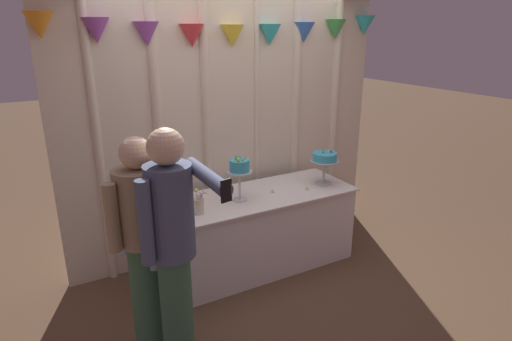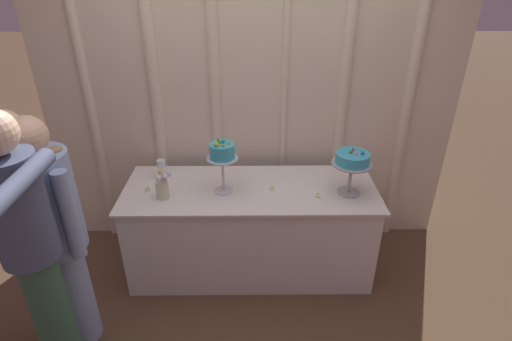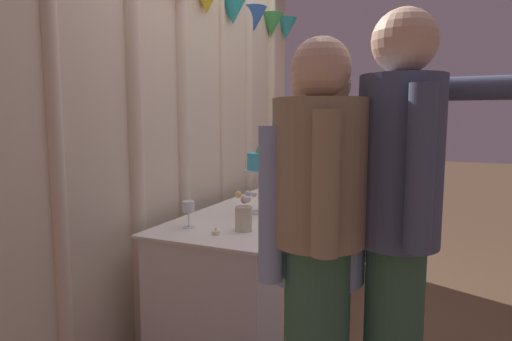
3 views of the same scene
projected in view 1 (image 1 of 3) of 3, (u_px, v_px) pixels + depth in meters
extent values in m
plane|color=brown|center=(261.00, 269.00, 4.14)|extent=(24.00, 24.00, 0.00)
cube|color=beige|center=(232.00, 124.00, 4.22)|extent=(3.34, 0.04, 2.64)
cylinder|color=beige|center=(97.00, 141.00, 3.61)|extent=(0.07, 0.07, 2.64)
cylinder|color=beige|center=(159.00, 134.00, 3.86)|extent=(0.10, 0.10, 2.64)
cylinder|color=beige|center=(207.00, 128.00, 4.07)|extent=(0.09, 0.09, 2.64)
cylinder|color=beige|center=(257.00, 122.00, 4.32)|extent=(0.05, 0.05, 2.64)
cylinder|color=beige|center=(295.00, 117.00, 4.54)|extent=(0.09, 0.09, 2.64)
cylinder|color=beige|center=(334.00, 113.00, 4.78)|extent=(0.09, 0.09, 2.64)
cone|color=orange|center=(39.00, 25.00, 3.14)|extent=(0.22, 0.22, 0.20)
cone|color=purple|center=(96.00, 31.00, 3.34)|extent=(0.22, 0.22, 0.20)
cone|color=purple|center=(147.00, 34.00, 3.53)|extent=(0.22, 0.22, 0.20)
cone|color=#DB333D|center=(192.00, 36.00, 3.71)|extent=(0.22, 0.22, 0.20)
cone|color=yellow|center=(233.00, 36.00, 3.90)|extent=(0.22, 0.22, 0.20)
cone|color=#2DB2B7|center=(270.00, 35.00, 4.08)|extent=(0.22, 0.22, 0.20)
cone|color=blue|center=(304.00, 32.00, 4.25)|extent=(0.22, 0.22, 0.20)
cone|color=green|center=(335.00, 29.00, 4.43)|extent=(0.22, 0.22, 0.20)
cone|color=#2DB2B7|center=(364.00, 25.00, 4.60)|extent=(0.22, 0.22, 0.20)
cube|color=white|center=(256.00, 231.00, 4.11)|extent=(1.84, 0.67, 0.74)
cube|color=white|center=(256.00, 195.00, 3.99)|extent=(1.89, 0.72, 0.01)
cylinder|color=silver|center=(240.00, 200.00, 3.85)|extent=(0.13, 0.13, 0.01)
cylinder|color=silver|center=(240.00, 186.00, 3.81)|extent=(0.02, 0.02, 0.25)
cylinder|color=silver|center=(240.00, 172.00, 3.77)|extent=(0.22, 0.22, 0.01)
cylinder|color=#3DB2D1|center=(239.00, 166.00, 3.75)|extent=(0.18, 0.18, 0.11)
cone|color=orange|center=(245.00, 158.00, 3.74)|extent=(0.02, 0.02, 0.03)
sphere|color=#2DB2B7|center=(239.00, 157.00, 3.75)|extent=(0.03, 0.03, 0.03)
cone|color=green|center=(236.00, 157.00, 3.73)|extent=(0.03, 0.03, 0.04)
sphere|color=yellow|center=(238.00, 160.00, 3.68)|extent=(0.03, 0.03, 0.03)
sphere|color=orange|center=(243.00, 160.00, 3.70)|extent=(0.02, 0.02, 0.02)
cylinder|color=#B2B2B7|center=(323.00, 183.00, 4.25)|extent=(0.17, 0.17, 0.01)
cylinder|color=#B2B2B7|center=(324.00, 172.00, 4.21)|extent=(0.03, 0.03, 0.23)
cylinder|color=#B2B2B7|center=(324.00, 161.00, 4.17)|extent=(0.29, 0.29, 0.01)
cylinder|color=#3DB2D1|center=(325.00, 157.00, 4.16)|extent=(0.24, 0.24, 0.08)
sphere|color=blue|center=(331.00, 151.00, 4.15)|extent=(0.02, 0.02, 0.02)
cone|color=#DB333D|center=(323.00, 150.00, 4.18)|extent=(0.02, 0.02, 0.03)
sphere|color=green|center=(323.00, 152.00, 4.13)|extent=(0.03, 0.03, 0.03)
cone|color=pink|center=(328.00, 152.00, 4.12)|extent=(0.02, 0.02, 0.03)
cylinder|color=silver|center=(179.00, 202.00, 3.81)|extent=(0.06, 0.06, 0.00)
cylinder|color=silver|center=(179.00, 197.00, 3.80)|extent=(0.01, 0.01, 0.09)
cylinder|color=silver|center=(179.00, 190.00, 3.77)|extent=(0.07, 0.07, 0.06)
cylinder|color=beige|center=(199.00, 206.00, 3.57)|extent=(0.09, 0.09, 0.13)
sphere|color=white|center=(205.00, 192.00, 3.51)|extent=(0.03, 0.03, 0.03)
sphere|color=#CC9EC6|center=(200.00, 194.00, 3.55)|extent=(0.04, 0.04, 0.04)
sphere|color=#E5C666|center=(196.00, 191.00, 3.55)|extent=(0.04, 0.04, 0.04)
sphere|color=white|center=(198.00, 195.00, 3.51)|extent=(0.04, 0.04, 0.04)
sphere|color=silver|center=(204.00, 191.00, 3.56)|extent=(0.04, 0.04, 0.04)
cylinder|color=beige|center=(180.00, 211.00, 3.61)|extent=(0.04, 0.04, 0.02)
sphere|color=#F9CC4C|center=(180.00, 209.00, 3.60)|extent=(0.01, 0.01, 0.01)
cylinder|color=beige|center=(273.00, 191.00, 4.04)|extent=(0.04, 0.04, 0.02)
sphere|color=#F9CC4C|center=(273.00, 190.00, 4.03)|extent=(0.01, 0.01, 0.01)
cylinder|color=beige|center=(307.00, 189.00, 4.10)|extent=(0.04, 0.04, 0.02)
sphere|color=#F9CC4C|center=(307.00, 187.00, 4.09)|extent=(0.01, 0.01, 0.01)
cylinder|color=#3D6B4C|center=(149.00, 301.00, 2.92)|extent=(0.30, 0.30, 0.92)
cylinder|color=#9E8966|center=(140.00, 206.00, 2.70)|extent=(0.42, 0.42, 0.50)
sphere|color=beige|center=(135.00, 153.00, 2.58)|extent=(0.20, 0.20, 0.20)
cube|color=maroon|center=(146.00, 211.00, 2.57)|extent=(0.04, 0.02, 0.32)
cylinder|color=#9E8966|center=(112.00, 218.00, 2.55)|extent=(0.08, 0.08, 0.44)
cylinder|color=#9E8966|center=(166.00, 198.00, 2.85)|extent=(0.08, 0.08, 0.44)
cylinder|color=#93ADD6|center=(162.00, 304.00, 3.02)|extent=(0.34, 0.34, 0.76)
cylinder|color=#93ADD6|center=(155.00, 217.00, 2.80)|extent=(0.47, 0.47, 0.61)
sphere|color=beige|center=(150.00, 157.00, 2.66)|extent=(0.21, 0.21, 0.21)
cube|color=maroon|center=(162.00, 221.00, 2.66)|extent=(0.03, 0.03, 0.39)
cylinder|color=#93ADD6|center=(124.00, 216.00, 2.81)|extent=(0.08, 0.08, 0.54)
cylinder|color=#93ADD6|center=(187.00, 218.00, 2.78)|extent=(0.08, 0.08, 0.54)
cylinder|color=#3D6B4C|center=(178.00, 316.00, 2.77)|extent=(0.27, 0.27, 0.91)
cylinder|color=#4C5675|center=(170.00, 211.00, 2.53)|extent=(0.38, 0.38, 0.58)
sphere|color=beige|center=(166.00, 147.00, 2.40)|extent=(0.22, 0.22, 0.22)
cube|color=#334284|center=(177.00, 215.00, 2.42)|extent=(0.04, 0.02, 0.37)
cylinder|color=#4C5675|center=(145.00, 223.00, 2.39)|extent=(0.08, 0.08, 0.51)
cylinder|color=#4C5675|center=(207.00, 176.00, 2.38)|extent=(0.08, 0.51, 0.08)
cube|color=black|center=(226.00, 191.00, 2.17)|extent=(0.06, 0.02, 0.12)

